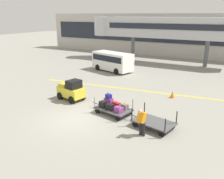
{
  "coord_description": "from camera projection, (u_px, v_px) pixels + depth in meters",
  "views": [
    {
      "loc": [
        8.6,
        -10.67,
        6.18
      ],
      "look_at": [
        0.96,
        2.76,
        1.28
      ],
      "focal_mm": 38.09,
      "sensor_mm": 36.0,
      "label": 1
    }
  ],
  "objects": [
    {
      "name": "ground_plane",
      "position": [
        77.0,
        118.0,
        14.76
      ],
      "size": [
        120.0,
        120.0,
        0.0
      ],
      "primitive_type": "plane",
      "color": "gray"
    },
    {
      "name": "apron_lead_line",
      "position": [
        140.0,
        91.0,
        20.14
      ],
      "size": [
        18.57,
        2.58,
        0.01
      ],
      "primitive_type": "cube",
      "rotation": [
        0.0,
        0.0,
        0.13
      ],
      "color": "yellow",
      "rests_on": "ground_plane"
    },
    {
      "name": "terminal_building",
      "position": [
        183.0,
        36.0,
        35.32
      ],
      "size": [
        47.68,
        2.51,
        6.32
      ],
      "color": "#BCB7AD",
      "rests_on": "ground_plane"
    },
    {
      "name": "jet_bridge",
      "position": [
        155.0,
        28.0,
        31.05
      ],
      "size": [
        19.94,
        3.0,
        5.84
      ],
      "color": "#B7B7BC",
      "rests_on": "ground_plane"
    },
    {
      "name": "baggage_tug",
      "position": [
        71.0,
        90.0,
        17.79
      ],
      "size": [
        2.27,
        1.58,
        1.58
      ],
      "color": "gold",
      "rests_on": "ground_plane"
    },
    {
      "name": "baggage_cart_lead",
      "position": [
        113.0,
        106.0,
        15.32
      ],
      "size": [
        3.08,
        1.82,
        1.13
      ],
      "color": "#4C4C4F",
      "rests_on": "ground_plane"
    },
    {
      "name": "baggage_cart_middle",
      "position": [
        153.0,
        122.0,
        13.45
      ],
      "size": [
        3.08,
        1.82,
        1.1
      ],
      "color": "#4C4C4F",
      "rests_on": "ground_plane"
    },
    {
      "name": "baggage_handler",
      "position": [
        142.0,
        121.0,
        12.41
      ],
      "size": [
        0.52,
        0.53,
        1.56
      ],
      "color": "black",
      "rests_on": "ground_plane"
    },
    {
      "name": "shuttle_van",
      "position": [
        112.0,
        60.0,
        26.75
      ],
      "size": [
        5.13,
        3.07,
        2.1
      ],
      "color": "white",
      "rests_on": "ground_plane"
    },
    {
      "name": "safety_cone_far",
      "position": [
        172.0,
        94.0,
        18.33
      ],
      "size": [
        0.36,
        0.36,
        0.55
      ],
      "primitive_type": "cone",
      "color": "orange",
      "rests_on": "ground_plane"
    }
  ]
}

